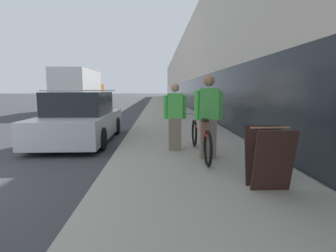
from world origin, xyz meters
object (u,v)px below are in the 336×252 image
(bike_rack_hoop, at_px, (214,117))
(moving_truck, at_px, (80,90))
(person_rider, at_px, (208,117))
(person_bystander, at_px, (175,117))
(cruiser_bike_nearest, at_px, (204,117))
(tandem_bicycle, at_px, (200,138))
(parked_sedan_curbside, at_px, (81,119))
(sandwich_board_sign, at_px, (268,158))

(bike_rack_hoop, bearing_deg, moving_truck, 123.15)
(person_rider, xyz_separation_m, bike_rack_hoop, (0.85, 3.27, -0.34))
(person_bystander, height_order, cruiser_bike_nearest, person_bystander)
(tandem_bicycle, distance_m, cruiser_bike_nearest, 4.58)
(cruiser_bike_nearest, distance_m, parked_sedan_curbside, 4.67)
(tandem_bicycle, relative_size, parked_sedan_curbside, 0.59)
(bike_rack_hoop, bearing_deg, parked_sedan_curbside, -172.53)
(sandwich_board_sign, relative_size, parked_sedan_curbside, 0.22)
(cruiser_bike_nearest, bearing_deg, person_rider, -99.35)
(person_rider, relative_size, sandwich_board_sign, 1.89)
(bike_rack_hoop, relative_size, parked_sedan_curbside, 0.20)
(person_bystander, distance_m, moving_truck, 15.83)
(tandem_bicycle, height_order, person_bystander, person_bystander)
(person_rider, xyz_separation_m, person_bystander, (-0.63, 0.79, -0.07))
(person_bystander, bearing_deg, person_rider, -51.12)
(cruiser_bike_nearest, bearing_deg, tandem_bicycle, -101.32)
(person_rider, relative_size, bike_rack_hoop, 2.02)
(parked_sedan_curbside, distance_m, moving_truck, 13.09)
(cruiser_bike_nearest, height_order, moving_truck, moving_truck)
(cruiser_bike_nearest, xyz_separation_m, parked_sedan_curbside, (-4.18, -2.08, 0.14))
(bike_rack_hoop, distance_m, cruiser_bike_nearest, 1.53)
(tandem_bicycle, height_order, person_rider, person_rider)
(tandem_bicycle, bearing_deg, person_bystander, 137.81)
(person_rider, bearing_deg, sandwich_board_sign, -71.96)
(bike_rack_hoop, xyz_separation_m, moving_truck, (-7.84, 12.00, 0.86))
(person_rider, bearing_deg, tandem_bicycle, 109.28)
(person_bystander, height_order, bike_rack_hoop, person_bystander)
(person_bystander, distance_m, bike_rack_hoop, 2.90)
(tandem_bicycle, height_order, sandwich_board_sign, sandwich_board_sign)
(sandwich_board_sign, xyz_separation_m, parked_sedan_curbside, (-3.94, 4.41, 0.07))
(cruiser_bike_nearest, bearing_deg, person_bystander, -109.54)
(bike_rack_hoop, distance_m, sandwich_board_sign, 4.98)
(person_rider, relative_size, person_bystander, 1.08)
(sandwich_board_sign, bearing_deg, tandem_bicycle, 108.23)
(parked_sedan_curbside, bearing_deg, person_rider, -38.72)
(parked_sedan_curbside, bearing_deg, cruiser_bike_nearest, 26.50)
(moving_truck, bearing_deg, person_bystander, -66.30)
(bike_rack_hoop, height_order, moving_truck, moving_truck)
(tandem_bicycle, distance_m, moving_truck, 16.50)
(person_rider, height_order, bike_rack_hoop, person_rider)
(moving_truck, bearing_deg, person_rider, -65.40)
(person_bystander, height_order, parked_sedan_curbside, person_bystander)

